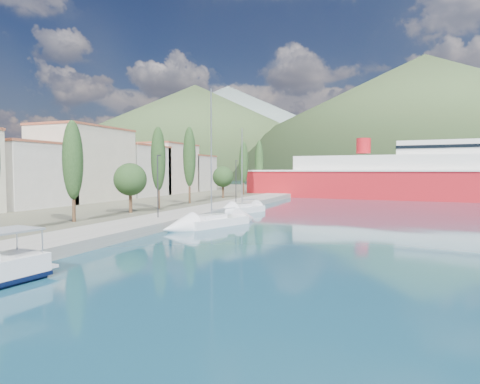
% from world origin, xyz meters
% --- Properties ---
extents(ground, '(1400.00, 1400.00, 0.00)m').
position_xyz_m(ground, '(0.00, 120.00, 0.00)').
color(ground, '#153F52').
extents(quay, '(5.00, 88.00, 0.80)m').
position_xyz_m(quay, '(-9.00, 26.00, 0.40)').
color(quay, gray).
rests_on(quay, ground).
extents(land_strip, '(70.00, 148.00, 0.70)m').
position_xyz_m(land_strip, '(-47.00, 36.00, 0.35)').
color(land_strip, '#565644').
rests_on(land_strip, ground).
extents(town_buildings, '(9.20, 69.20, 11.30)m').
position_xyz_m(town_buildings, '(-32.00, 36.91, 5.57)').
color(town_buildings, beige).
rests_on(town_buildings, land_strip).
extents(tree_row, '(3.59, 64.49, 11.24)m').
position_xyz_m(tree_row, '(-14.70, 32.56, 5.93)').
color(tree_row, '#47301E').
rests_on(tree_row, land_strip).
extents(lamp_posts, '(0.15, 45.09, 6.06)m').
position_xyz_m(lamp_posts, '(-9.00, 14.43, 4.08)').
color(lamp_posts, '#2D2D33').
rests_on(lamp_posts, quay).
extents(sailboat_near, '(5.99, 10.03, 14.06)m').
position_xyz_m(sailboat_near, '(-4.64, 14.90, 0.33)').
color(sailboat_near, silver).
rests_on(sailboat_near, ground).
extents(sailboat_mid, '(5.04, 8.32, 11.67)m').
position_xyz_m(sailboat_mid, '(-6.18, 28.26, 0.33)').
color(sailboat_mid, silver).
rests_on(sailboat_mid, ground).
extents(ferry, '(63.43, 17.27, 12.45)m').
position_xyz_m(ferry, '(15.76, 64.94, 3.79)').
color(ferry, red).
rests_on(ferry, ground).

